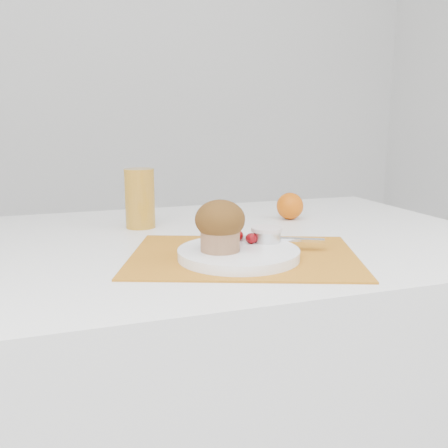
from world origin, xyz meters
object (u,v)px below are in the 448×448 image
object	(u,v)px
table	(217,398)
plate	(239,254)
juice_glass	(140,198)
muffin	(220,225)
orange	(290,206)

from	to	relation	value
table	plate	world-z (taller)	plate
plate	juice_glass	bearing A→B (deg)	109.67
muffin	plate	bearing A→B (deg)	0.98
juice_glass	muffin	distance (m)	0.34
plate	orange	distance (m)	0.40
table	juice_glass	world-z (taller)	juice_glass
orange	table	bearing A→B (deg)	-151.30
table	orange	size ratio (longest dim) A/B	17.99
juice_glass	muffin	bearing A→B (deg)	-75.83
juice_glass	muffin	xyz separation A→B (m)	(0.08, -0.33, -0.00)
plate	orange	bearing A→B (deg)	50.75
table	orange	world-z (taller)	orange
table	orange	bearing A→B (deg)	28.70
plate	orange	world-z (taller)	orange
juice_glass	muffin	world-z (taller)	juice_glass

